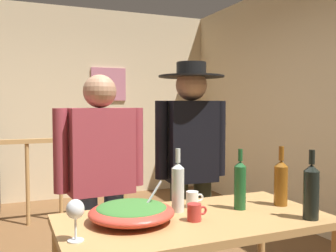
{
  "coord_description": "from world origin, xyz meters",
  "views": [
    {
      "loc": [
        -0.57,
        -2.61,
        1.36
      ],
      "look_at": [
        0.31,
        -0.52,
        1.23
      ],
      "focal_mm": 40.75,
      "sensor_mm": 36.0,
      "label": 1
    }
  ],
  "objects_px": {
    "wine_bottle_green": "(240,184)",
    "wine_bottle_dark": "(311,190)",
    "salad_bowl": "(132,211)",
    "serving_table": "(194,233)",
    "framed_picture": "(109,84)",
    "wine_glass": "(75,211)",
    "wine_bottle_amber": "(281,182)",
    "mug_white": "(193,199)",
    "person_standing_left": "(101,173)",
    "mug_red": "(195,212)",
    "person_standing_right": "(191,156)",
    "wine_bottle_clear": "(178,186)",
    "stair_railing": "(31,171)"
  },
  "relations": [
    {
      "from": "wine_bottle_dark",
      "to": "mug_white",
      "type": "bearing_deg",
      "value": 136.02
    },
    {
      "from": "framed_picture",
      "to": "serving_table",
      "type": "xyz_separation_m",
      "value": [
        -0.52,
        -3.88,
        -0.97
      ]
    },
    {
      "from": "wine_glass",
      "to": "person_standing_left",
      "type": "bearing_deg",
      "value": 70.12
    },
    {
      "from": "wine_bottle_green",
      "to": "person_standing_left",
      "type": "height_order",
      "value": "person_standing_left"
    },
    {
      "from": "wine_bottle_clear",
      "to": "mug_red",
      "type": "height_order",
      "value": "wine_bottle_clear"
    },
    {
      "from": "stair_railing",
      "to": "person_standing_right",
      "type": "distance_m",
      "value": 2.32
    },
    {
      "from": "stair_railing",
      "to": "person_standing_right",
      "type": "bearing_deg",
      "value": -64.7
    },
    {
      "from": "salad_bowl",
      "to": "mug_white",
      "type": "xyz_separation_m",
      "value": [
        0.4,
        0.12,
        -0.01
      ]
    },
    {
      "from": "wine_bottle_dark",
      "to": "wine_bottle_amber",
      "type": "height_order",
      "value": "wine_bottle_dark"
    },
    {
      "from": "wine_bottle_amber",
      "to": "mug_white",
      "type": "xyz_separation_m",
      "value": [
        -0.49,
        0.16,
        -0.09
      ]
    },
    {
      "from": "wine_glass",
      "to": "wine_bottle_dark",
      "type": "distance_m",
      "value": 1.17
    },
    {
      "from": "salad_bowl",
      "to": "wine_bottle_amber",
      "type": "bearing_deg",
      "value": -2.57
    },
    {
      "from": "serving_table",
      "to": "mug_red",
      "type": "height_order",
      "value": "mug_red"
    },
    {
      "from": "mug_white",
      "to": "stair_railing",
      "type": "bearing_deg",
      "value": 105.68
    },
    {
      "from": "person_standing_left",
      "to": "serving_table",
      "type": "bearing_deg",
      "value": 110.23
    },
    {
      "from": "stair_railing",
      "to": "serving_table",
      "type": "xyz_separation_m",
      "value": [
        0.65,
        -2.78,
        0.08
      ]
    },
    {
      "from": "wine_bottle_amber",
      "to": "person_standing_right",
      "type": "distance_m",
      "value": 0.73
    },
    {
      "from": "wine_bottle_green",
      "to": "wine_bottle_dark",
      "type": "distance_m",
      "value": 0.38
    },
    {
      "from": "salad_bowl",
      "to": "wine_bottle_green",
      "type": "height_order",
      "value": "wine_bottle_green"
    },
    {
      "from": "salad_bowl",
      "to": "serving_table",
      "type": "bearing_deg",
      "value": -10.25
    },
    {
      "from": "person_standing_right",
      "to": "salad_bowl",
      "type": "bearing_deg",
      "value": 49.64
    },
    {
      "from": "stair_railing",
      "to": "wine_bottle_green",
      "type": "relative_size",
      "value": 8.84
    },
    {
      "from": "salad_bowl",
      "to": "mug_white",
      "type": "relative_size",
      "value": 4.04
    },
    {
      "from": "serving_table",
      "to": "salad_bowl",
      "type": "xyz_separation_m",
      "value": [
        -0.32,
        0.06,
        0.13
      ]
    },
    {
      "from": "mug_red",
      "to": "wine_bottle_dark",
      "type": "bearing_deg",
      "value": -20.18
    },
    {
      "from": "framed_picture",
      "to": "serving_table",
      "type": "relative_size",
      "value": 0.37
    },
    {
      "from": "serving_table",
      "to": "wine_bottle_green",
      "type": "height_order",
      "value": "wine_bottle_green"
    },
    {
      "from": "wine_bottle_green",
      "to": "wine_bottle_dark",
      "type": "relative_size",
      "value": 0.95
    },
    {
      "from": "wine_bottle_amber",
      "to": "wine_glass",
      "type": "bearing_deg",
      "value": -173.89
    },
    {
      "from": "wine_bottle_amber",
      "to": "mug_white",
      "type": "bearing_deg",
      "value": 161.52
    },
    {
      "from": "person_standing_left",
      "to": "mug_red",
      "type": "bearing_deg",
      "value": 107.13
    },
    {
      "from": "person_standing_left",
      "to": "framed_picture",
      "type": "bearing_deg",
      "value": -109.8
    },
    {
      "from": "salad_bowl",
      "to": "wine_bottle_clear",
      "type": "relative_size",
      "value": 1.24
    },
    {
      "from": "mug_white",
      "to": "person_standing_right",
      "type": "relative_size",
      "value": 0.06
    },
    {
      "from": "framed_picture",
      "to": "wine_bottle_green",
      "type": "xyz_separation_m",
      "value": [
        -0.22,
        -3.84,
        -0.74
      ]
    },
    {
      "from": "salad_bowl",
      "to": "wine_bottle_amber",
      "type": "relative_size",
      "value": 1.25
    },
    {
      "from": "wine_glass",
      "to": "mug_red",
      "type": "xyz_separation_m",
      "value": [
        0.6,
        0.06,
        -0.09
      ]
    },
    {
      "from": "wine_bottle_clear",
      "to": "person_standing_right",
      "type": "relative_size",
      "value": 0.21
    },
    {
      "from": "stair_railing",
      "to": "wine_bottle_amber",
      "type": "xyz_separation_m",
      "value": [
        1.22,
        -2.76,
        0.3
      ]
    },
    {
      "from": "wine_bottle_amber",
      "to": "mug_red",
      "type": "distance_m",
      "value": 0.6
    },
    {
      "from": "framed_picture",
      "to": "person_standing_left",
      "type": "distance_m",
      "value": 3.37
    },
    {
      "from": "serving_table",
      "to": "person_standing_left",
      "type": "bearing_deg",
      "value": 114.99
    },
    {
      "from": "stair_railing",
      "to": "mug_red",
      "type": "xyz_separation_m",
      "value": [
        0.62,
        -2.83,
        0.21
      ]
    },
    {
      "from": "framed_picture",
      "to": "serving_table",
      "type": "bearing_deg",
      "value": -97.69
    },
    {
      "from": "serving_table",
      "to": "wine_bottle_clear",
      "type": "xyz_separation_m",
      "value": [
        -0.03,
        0.13,
        0.22
      ]
    },
    {
      "from": "wine_glass",
      "to": "mug_red",
      "type": "height_order",
      "value": "wine_glass"
    },
    {
      "from": "framed_picture",
      "to": "wine_glass",
      "type": "height_order",
      "value": "framed_picture"
    },
    {
      "from": "mug_red",
      "to": "person_standing_right",
      "type": "height_order",
      "value": "person_standing_right"
    },
    {
      "from": "framed_picture",
      "to": "wine_bottle_clear",
      "type": "height_order",
      "value": "framed_picture"
    },
    {
      "from": "wine_bottle_green",
      "to": "wine_bottle_dark",
      "type": "height_order",
      "value": "wine_bottle_dark"
    }
  ]
}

